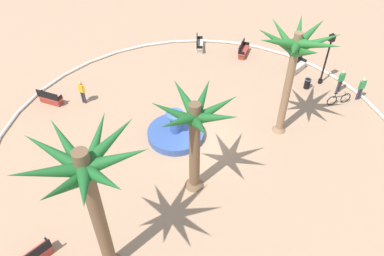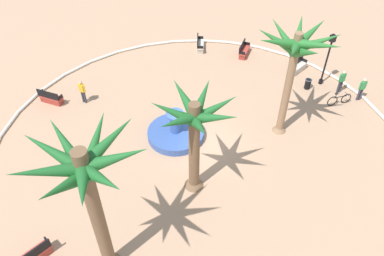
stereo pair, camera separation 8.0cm
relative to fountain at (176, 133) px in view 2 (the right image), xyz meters
name	(u,v)px [view 2 (the right image)]	position (x,y,z in m)	size (l,w,h in m)	color
ground_plane	(199,143)	(-1.15, -0.88, -0.28)	(80.00, 80.00, 0.00)	tan
plaza_curb	(199,141)	(-1.15, -0.88, -0.18)	(23.55, 23.55, 0.20)	silver
fountain	(176,133)	(0.00, 0.00, 0.00)	(3.30, 3.30, 1.77)	#38569E
palm_tree_near_fountain	(87,183)	(-5.44, 6.39, 5.16)	(4.42, 4.51, 7.20)	brown
palm_tree_by_curb	(195,126)	(-3.67, 1.00, 3.80)	(4.11, 4.11, 5.61)	brown
palm_tree_mid_plaza	(296,53)	(-2.84, -5.53, 5.05)	(4.24, 4.43, 6.70)	#8E6B4C
bench_east	(51,98)	(7.05, 5.26, 0.07)	(1.58, 1.36, 1.00)	#B73D33
bench_west	(298,67)	(1.32, -10.88, 0.07)	(0.87, 1.67, 1.00)	beige
bench_north	(34,256)	(-3.57, 9.12, 0.07)	(0.86, 1.67, 1.00)	#B73D33
bench_southeast	(200,45)	(7.64, -6.59, 0.07)	(1.61, 1.29, 1.00)	beige
bench_southwest	(244,51)	(5.13, -8.96, 0.07)	(1.37, 1.57, 1.00)	#B73D33
lamppost	(328,55)	(-0.64, -11.23, 1.98)	(0.32, 0.32, 3.85)	black
trash_bin	(308,84)	(-0.56, -10.01, 0.11)	(0.46, 0.46, 0.73)	black
bicycle_red_frame	(339,99)	(-2.90, -10.48, 0.10)	(0.60, 1.67, 0.94)	black
person_cyclist_helmet	(362,88)	(-3.26, -11.97, 0.66)	(0.28, 0.51, 1.68)	#33333D
person_cyclist_photo	(342,81)	(-2.01, -11.47, 0.68)	(0.26, 0.52, 1.71)	#33333D
person_pedestrian_stroll	(82,91)	(5.96, 3.42, 0.65)	(0.47, 0.34, 1.67)	#33333D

